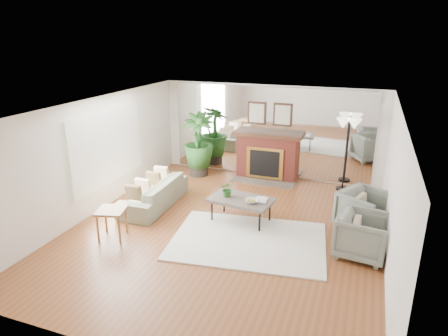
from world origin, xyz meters
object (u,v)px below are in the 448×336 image
at_px(armchair_back, 365,210).
at_px(floor_lamp, 348,130).
at_px(fireplace, 267,155).
at_px(coffee_table, 241,200).
at_px(armchair_front, 363,236).
at_px(side_table, 111,214).
at_px(potted_ficus, 198,142).
at_px(sofa, 154,193).

height_order(armchair_back, floor_lamp, floor_lamp).
height_order(fireplace, coffee_table, fireplace).
bearing_deg(fireplace, floor_lamp, -4.46).
relative_size(armchair_back, armchair_front, 1.03).
bearing_deg(fireplace, armchair_back, -40.62).
bearing_deg(side_table, fireplace, 65.55).
bearing_deg(armchair_front, potted_ficus, 64.13).
bearing_deg(side_table, floor_lamp, 45.99).
bearing_deg(floor_lamp, side_table, -134.01).
height_order(side_table, potted_ficus, potted_ficus).
distance_m(side_table, floor_lamp, 5.83).
xyz_separation_m(fireplace, floor_lamp, (2.04, -0.16, 0.90)).
bearing_deg(potted_ficus, sofa, -93.08).
bearing_deg(armchair_back, side_table, 144.53).
relative_size(sofa, armchair_front, 2.37).
relative_size(fireplace, armchair_back, 2.28).
xyz_separation_m(armchair_back, side_table, (-4.55, -2.05, 0.09)).
bearing_deg(coffee_table, armchair_back, 12.35).
bearing_deg(coffee_table, armchair_front, -13.06).
distance_m(armchair_back, armchair_front, 1.10).
relative_size(fireplace, sofa, 0.99).
bearing_deg(coffee_table, fireplace, 93.45).
distance_m(fireplace, armchair_back, 3.43).
height_order(coffee_table, potted_ficus, potted_ficus).
relative_size(armchair_front, side_table, 1.37).
relative_size(armchair_front, potted_ficus, 0.50).
xyz_separation_m(coffee_table, side_table, (-2.11, -1.52, 0.02)).
bearing_deg(sofa, coffee_table, 85.45).
height_order(sofa, floor_lamp, floor_lamp).
relative_size(sofa, potted_ficus, 1.18).
distance_m(sofa, armchair_front, 4.60).
xyz_separation_m(sofa, armchair_front, (4.55, -0.66, 0.10)).
bearing_deg(armchair_front, fireplace, 45.71).
relative_size(sofa, side_table, 3.24).
xyz_separation_m(fireplace, sofa, (-1.95, -2.67, -0.36)).
height_order(armchair_back, side_table, armchair_back).
xyz_separation_m(fireplace, side_table, (-1.95, -4.28, -0.16)).
relative_size(sofa, armchair_back, 2.31).
bearing_deg(coffee_table, potted_ficus, 130.05).
bearing_deg(fireplace, potted_ficus, -168.09).
height_order(armchair_front, side_table, armchair_front).
height_order(coffee_table, floor_lamp, floor_lamp).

